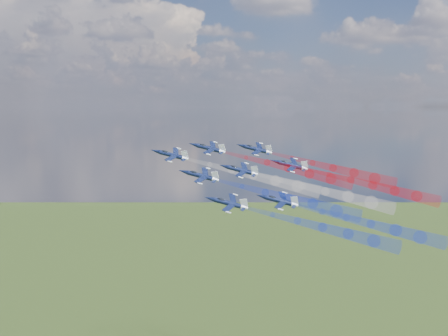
{
  "coord_description": "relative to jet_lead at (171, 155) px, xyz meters",
  "views": [
    {
      "loc": [
        -33.85,
        -197.61,
        172.14
      ],
      "look_at": [
        -19.55,
        -17.54,
        152.11
      ],
      "focal_mm": 44.29,
      "sensor_mm": 36.0,
      "label": 1
    }
  ],
  "objects": [
    {
      "name": "jet_center_third",
      "position": [
        22.68,
        -6.12,
        -4.65
      ],
      "size": [
        16.49,
        14.08,
        10.13
      ],
      "primitive_type": null,
      "rotation": [
        0.25,
        -0.35,
        1.26
      ],
      "color": "black"
    },
    {
      "name": "jet_inner_left",
      "position": [
        9.32,
        -13.35,
        -5.47
      ],
      "size": [
        16.49,
        14.08,
        10.13
      ],
      "primitive_type": null,
      "rotation": [
        0.25,
        -0.35,
        1.26
      ],
      "color": "black"
    },
    {
      "name": "jet_lead",
      "position": [
        0.0,
        0.0,
        0.0
      ],
      "size": [
        16.49,
        14.08,
        10.13
      ],
      "primitive_type": null,
      "rotation": [
        0.25,
        -0.35,
        1.26
      ],
      "color": "black"
    },
    {
      "name": "jet_outer_right",
      "position": [
        30.28,
        12.18,
        0.87
      ],
      "size": [
        16.49,
        14.08,
        10.13
      ],
      "primitive_type": null,
      "rotation": [
        0.25,
        -0.35,
        1.26
      ],
      "color": "black"
    },
    {
      "name": "trail_outer_left",
      "position": [
        43.99,
        -31.15,
        -18.72
      ],
      "size": [
        44.4,
        15.46,
        15.9
      ],
      "primitive_type": null,
      "rotation": [
        0.25,
        -0.35,
        1.26
      ],
      "color": "blue"
    },
    {
      "name": "trail_lead",
      "position": [
        26.96,
        -6.11,
        -6.48
      ],
      "size": [
        44.4,
        15.46,
        15.9
      ],
      "primitive_type": null,
      "rotation": [
        0.25,
        -0.35,
        1.26
      ],
      "color": "white"
    },
    {
      "name": "jet_rear_right",
      "position": [
        40.8,
        0.82,
        -3.84
      ],
      "size": [
        16.49,
        14.08,
        10.13
      ],
      "primitive_type": null,
      "rotation": [
        0.25,
        -0.35,
        1.26
      ],
      "color": "black"
    },
    {
      "name": "trail_center_third",
      "position": [
        49.64,
        -12.23,
        -11.13
      ],
      "size": [
        44.4,
        15.46,
        15.9
      ],
      "primitive_type": null,
      "rotation": [
        0.25,
        -0.35,
        1.26
      ],
      "color": "white"
    },
    {
      "name": "trail_inner_left",
      "position": [
        36.28,
        -19.45,
        -11.94
      ],
      "size": [
        44.4,
        15.46,
        15.9
      ],
      "primitive_type": null,
      "rotation": [
        0.25,
        -0.35,
        1.26
      ],
      "color": "blue"
    },
    {
      "name": "jet_outer_left",
      "position": [
        17.03,
        -25.05,
        -12.24
      ],
      "size": [
        16.49,
        14.08,
        10.13
      ],
      "primitive_type": null,
      "rotation": [
        0.25,
        -0.35,
        1.26
      ],
      "color": "black"
    },
    {
      "name": "jet_inner_right",
      "position": [
        12.95,
        6.4,
        1.71
      ],
      "size": [
        16.49,
        14.08,
        10.13
      ],
      "primitive_type": null,
      "rotation": [
        0.25,
        -0.35,
        1.26
      ],
      "color": "black"
    },
    {
      "name": "jet_rear_left",
      "position": [
        33.18,
        -19.82,
        -12.62
      ],
      "size": [
        16.49,
        14.08,
        10.13
      ],
      "primitive_type": null,
      "rotation": [
        0.25,
        -0.35,
        1.26
      ],
      "color": "black"
    },
    {
      "name": "trail_rear_left",
      "position": [
        60.15,
        -25.92,
        -19.1
      ],
      "size": [
        44.4,
        15.46,
        15.9
      ],
      "primitive_type": null,
      "rotation": [
        0.25,
        -0.35,
        1.26
      ],
      "color": "blue"
    },
    {
      "name": "trail_outer_right",
      "position": [
        57.24,
        6.08,
        -5.61
      ],
      "size": [
        44.4,
        15.46,
        15.9
      ],
      "primitive_type": null,
      "rotation": [
        0.25,
        -0.35,
        1.26
      ],
      "color": "red"
    },
    {
      "name": "trail_inner_right",
      "position": [
        39.91,
        0.29,
        -4.77
      ],
      "size": [
        44.4,
        15.46,
        15.9
      ],
      "primitive_type": null,
      "rotation": [
        0.25,
        -0.35,
        1.26
      ],
      "color": "red"
    },
    {
      "name": "trail_rear_right",
      "position": [
        67.76,
        -5.28,
        -10.32
      ],
      "size": [
        44.4,
        15.46,
        15.9
      ],
      "primitive_type": null,
      "rotation": [
        0.25,
        -0.35,
        1.26
      ],
      "color": "red"
    }
  ]
}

